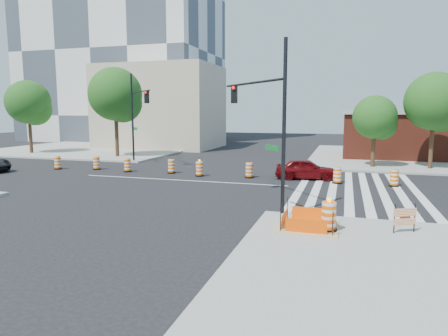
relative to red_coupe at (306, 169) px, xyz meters
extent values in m
plane|color=black|center=(-7.76, -2.86, -0.68)|extent=(120.00, 120.00, 0.00)
cube|color=gray|center=(10.24, 15.14, -0.61)|extent=(22.00, 22.00, 0.15)
cube|color=gray|center=(-25.76, 15.14, -0.61)|extent=(22.00, 22.00, 0.15)
cube|color=silver|center=(0.04, -2.86, -0.68)|extent=(0.45, 13.50, 0.01)
cube|color=silver|center=(0.94, -2.86, -0.68)|extent=(0.45, 13.50, 0.01)
cube|color=silver|center=(1.84, -2.86, -0.68)|extent=(0.45, 13.50, 0.01)
cube|color=silver|center=(2.74, -2.86, -0.68)|extent=(0.45, 13.50, 0.01)
cube|color=silver|center=(3.64, -2.86, -0.68)|extent=(0.45, 13.50, 0.01)
cube|color=silver|center=(4.54, -2.86, -0.68)|extent=(0.45, 13.50, 0.01)
cube|color=silver|center=(5.44, -2.86, -0.68)|extent=(0.45, 13.50, 0.01)
cube|color=silver|center=(6.34, -2.86, -0.68)|extent=(0.45, 13.50, 0.01)
cube|color=silver|center=(-7.76, -2.86, -0.68)|extent=(14.00, 0.12, 0.01)
cube|color=tan|center=(1.24, -11.86, -0.51)|extent=(2.20, 2.20, 0.05)
cube|color=#FF5305|center=(1.24, -12.76, -0.26)|extent=(1.44, 0.02, 0.55)
cube|color=#FF5305|center=(1.24, -10.96, -0.26)|extent=(1.44, 0.02, 0.55)
cube|color=#FF5305|center=(0.34, -11.86, -0.26)|extent=(0.02, 1.44, 0.55)
cube|color=#FF5305|center=(2.14, -11.86, -0.26)|extent=(0.02, 1.44, 0.55)
cylinder|color=black|center=(0.34, -12.76, -0.08)|extent=(0.04, 0.04, 0.90)
cylinder|color=black|center=(2.14, -12.76, -0.08)|extent=(0.04, 0.04, 0.90)
cylinder|color=black|center=(0.34, -10.96, -0.08)|extent=(0.04, 0.04, 0.90)
cylinder|color=black|center=(2.14, -10.96, -0.08)|extent=(0.04, 0.04, 0.90)
cube|color=maroon|center=(10.24, 15.14, 1.42)|extent=(16.00, 8.00, 4.20)
cube|color=gray|center=(10.24, 15.14, 3.72)|extent=(16.50, 8.50, 0.40)
cube|color=tan|center=(-19.76, 19.14, 4.32)|extent=(14.00, 10.00, 10.00)
imported|color=#52070A|center=(0.00, 0.00, 0.00)|extent=(4.19, 2.15, 1.36)
cylinder|color=black|center=(-0.02, -9.98, 3.09)|extent=(0.16, 0.16, 7.25)
cylinder|color=black|center=(-1.84, -7.97, 5.09)|extent=(3.73, 4.11, 0.11)
cube|color=black|center=(-3.12, -6.55, 4.63)|extent=(0.29, 0.25, 0.91)
sphere|color=#FF0C0C|center=(-3.12, -6.73, 4.95)|extent=(0.16, 0.16, 0.16)
cube|color=#0C591E|center=(-0.62, -9.31, 2.19)|extent=(0.76, 0.83, 0.23)
cylinder|color=black|center=(-15.54, 4.78, 3.26)|extent=(0.17, 0.17, 7.58)
cylinder|color=black|center=(-13.60, 2.71, 5.34)|extent=(3.97, 4.23, 0.11)
cube|color=black|center=(-12.24, 1.26, 4.87)|extent=(0.30, 0.27, 0.95)
sphere|color=#FF0C0C|center=(-12.24, 1.08, 5.20)|extent=(0.17, 0.17, 0.17)
cube|color=#0C591E|center=(-14.89, 4.09, 2.31)|extent=(0.80, 0.86, 0.24)
cylinder|color=black|center=(1.98, -12.15, -0.48)|extent=(0.63, 0.63, 0.11)
cylinder|color=#F46305|center=(1.98, -12.15, 0.05)|extent=(0.51, 0.51, 1.00)
sphere|color=#FF990C|center=(1.98, -12.15, 0.63)|extent=(0.17, 0.17, 0.17)
cube|color=#F46305|center=(4.57, -11.50, 0.20)|extent=(0.81, 0.46, 0.29)
cube|color=#F46305|center=(4.57, -11.50, -0.13)|extent=(0.81, 0.46, 0.23)
cylinder|color=black|center=(4.22, -11.69, -0.01)|extent=(0.04, 0.04, 1.05)
cylinder|color=black|center=(4.93, -11.32, -0.01)|extent=(0.04, 0.04, 1.05)
cylinder|color=#382314|center=(-29.22, 7.54, 1.73)|extent=(0.35, 0.35, 4.82)
sphere|color=#1F4A15|center=(-29.22, 7.54, 4.74)|extent=(4.52, 4.52, 4.52)
sphere|color=#1F4A15|center=(-28.68, 7.86, 3.99)|extent=(3.31, 3.31, 3.31)
sphere|color=#1F4A15|center=(-29.65, 7.32, 4.29)|extent=(3.01, 3.01, 3.01)
cylinder|color=#382314|center=(-18.80, 7.38, 2.03)|extent=(0.36, 0.36, 5.42)
sphere|color=#1F4A15|center=(-18.80, 7.38, 5.42)|extent=(5.08, 5.08, 5.08)
sphere|color=#1F4A15|center=(-18.24, 7.71, 4.57)|extent=(3.73, 3.73, 3.73)
sphere|color=#1F4A15|center=(-19.25, 7.15, 4.91)|extent=(3.39, 3.39, 3.39)
cylinder|color=#382314|center=(4.54, 6.63, 1.10)|extent=(0.32, 0.32, 3.57)
sphere|color=#1F4A15|center=(4.54, 6.63, 3.33)|extent=(3.35, 3.35, 3.35)
sphere|color=#1F4A15|center=(5.04, 6.93, 2.78)|extent=(2.45, 2.45, 2.45)
sphere|color=#1F4A15|center=(4.15, 6.43, 3.00)|extent=(2.23, 2.23, 2.23)
cylinder|color=#382314|center=(8.69, 6.93, 1.63)|extent=(0.29, 0.29, 4.63)
sphere|color=#1F4A15|center=(8.69, 6.93, 4.53)|extent=(4.34, 4.34, 4.34)
sphere|color=#1F4A15|center=(9.15, 7.20, 3.80)|extent=(3.18, 3.18, 3.18)
sphere|color=#1F4A15|center=(8.33, 6.75, 4.09)|extent=(2.89, 2.89, 2.89)
cylinder|color=black|center=(-18.87, -1.00, -0.63)|extent=(0.60, 0.60, 0.10)
cylinder|color=#F46305|center=(-18.87, -1.00, -0.13)|extent=(0.48, 0.48, 0.95)
cylinder|color=black|center=(-15.86, -0.31, -0.63)|extent=(0.60, 0.60, 0.10)
cylinder|color=#F46305|center=(-15.86, -0.31, -0.13)|extent=(0.48, 0.48, 0.95)
cylinder|color=black|center=(-12.97, -0.64, -0.63)|extent=(0.60, 0.60, 0.10)
cylinder|color=#F46305|center=(-12.97, -0.64, -0.13)|extent=(0.48, 0.48, 0.95)
cylinder|color=black|center=(-9.57, -0.31, -0.63)|extent=(0.60, 0.60, 0.10)
cylinder|color=#F46305|center=(-9.57, -0.31, -0.13)|extent=(0.48, 0.48, 0.95)
cylinder|color=black|center=(-7.15, -0.98, -0.63)|extent=(0.60, 0.60, 0.10)
cylinder|color=#F46305|center=(-7.15, -0.98, -0.13)|extent=(0.48, 0.48, 0.95)
sphere|color=#FF990C|center=(-7.15, -0.98, 0.42)|extent=(0.16, 0.16, 0.16)
cylinder|color=black|center=(-3.70, -0.60, -0.63)|extent=(0.60, 0.60, 0.10)
cylinder|color=#F46305|center=(-3.70, -0.60, -0.13)|extent=(0.48, 0.48, 0.95)
cylinder|color=black|center=(-1.04, -0.36, -0.63)|extent=(0.60, 0.60, 0.10)
cylinder|color=#F46305|center=(-1.04, -0.36, -0.13)|extent=(0.48, 0.48, 0.95)
cylinder|color=black|center=(2.04, -1.12, -0.63)|extent=(0.60, 0.60, 0.10)
cylinder|color=#F46305|center=(2.04, -1.12, -0.13)|extent=(0.48, 0.48, 0.95)
cylinder|color=black|center=(5.32, -1.15, -0.63)|extent=(0.60, 0.60, 0.10)
cylinder|color=#F46305|center=(5.32, -1.15, -0.13)|extent=(0.48, 0.48, 0.95)
camera|label=1|loc=(2.45, -26.58, 3.75)|focal=32.00mm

